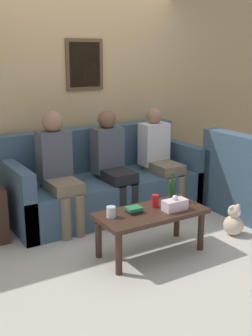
% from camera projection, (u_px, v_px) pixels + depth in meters
% --- Properties ---
extents(ground_plane, '(16.00, 16.00, 0.00)m').
position_uv_depth(ground_plane, '(128.00, 226.00, 4.63)').
color(ground_plane, beige).
extents(wall_back, '(9.00, 0.08, 2.60)m').
position_uv_depth(wall_back, '(84.00, 98.00, 5.15)').
color(wall_back, tan).
rests_on(wall_back, ground_plane).
extents(couch_main, '(2.28, 0.94, 0.97)m').
position_uv_depth(couch_main, '(104.00, 184.00, 5.01)').
color(couch_main, '#385166').
rests_on(couch_main, ground_plane).
extents(coffee_table, '(1.03, 0.49, 0.43)m').
position_uv_depth(coffee_table, '(151.00, 218.00, 3.90)').
color(coffee_table, '#382319').
rests_on(coffee_table, ground_plane).
extents(wine_bottle, '(0.06, 0.06, 0.29)m').
position_uv_depth(wine_bottle, '(172.00, 190.00, 4.13)').
color(wine_bottle, '#19421E').
rests_on(wine_bottle, coffee_table).
extents(drinking_glass, '(0.08, 0.08, 0.10)m').
position_uv_depth(drinking_glass, '(111.00, 212.00, 3.73)').
color(drinking_glass, silver).
rests_on(drinking_glass, coffee_table).
extents(book_stack, '(0.14, 0.12, 0.05)m').
position_uv_depth(book_stack, '(134.00, 210.00, 3.84)').
color(book_stack, black).
rests_on(book_stack, coffee_table).
extents(soda_can, '(0.07, 0.07, 0.12)m').
position_uv_depth(soda_can, '(155.00, 201.00, 3.97)').
color(soda_can, red).
rests_on(soda_can, coffee_table).
extents(tissue_box, '(0.23, 0.12, 0.15)m').
position_uv_depth(tissue_box, '(175.00, 205.00, 3.90)').
color(tissue_box, silver).
rests_on(tissue_box, coffee_table).
extents(person_left, '(0.34, 0.61, 1.26)m').
position_uv_depth(person_left, '(58.00, 166.00, 4.43)').
color(person_left, '#756651').
rests_on(person_left, ground_plane).
extents(person_middle, '(0.34, 0.62, 1.21)m').
position_uv_depth(person_middle, '(112.00, 160.00, 4.80)').
color(person_middle, black).
rests_on(person_middle, ground_plane).
extents(person_right, '(0.34, 0.62, 1.19)m').
position_uv_depth(person_right, '(160.00, 154.00, 5.12)').
color(person_right, '#756651').
rests_on(person_right, ground_plane).
extents(teddy_bear, '(0.21, 0.21, 0.33)m').
position_uv_depth(teddy_bear, '(234.00, 222.00, 4.37)').
color(teddy_bear, beige).
rests_on(teddy_bear, ground_plane).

